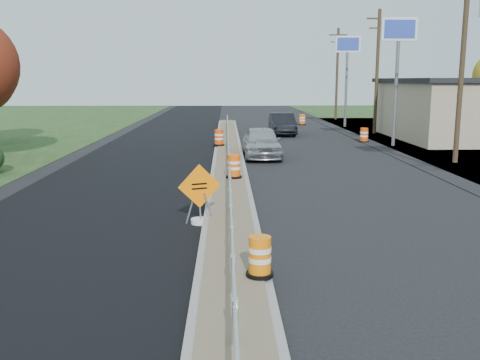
{
  "coord_description": "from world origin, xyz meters",
  "views": [
    {
      "loc": [
        -0.12,
        -17.53,
        4.17
      ],
      "look_at": [
        0.3,
        -1.24,
        1.1
      ],
      "focal_mm": 40.0,
      "sensor_mm": 36.0,
      "label": 1
    }
  ],
  "objects_px": {
    "barrel_shoulder_mid": "(364,135)",
    "barrel_shoulder_far": "(302,120)",
    "car_dark_mid": "(282,124)",
    "caution_sign": "(200,209)",
    "car_silver": "(262,142)",
    "barrel_median_mid": "(234,167)",
    "barrel_median_far": "(219,138)",
    "barrel_median_near": "(260,257)"
  },
  "relations": [
    {
      "from": "barrel_shoulder_mid",
      "to": "barrel_median_near",
      "type": "bearing_deg",
      "value": -108.79
    },
    {
      "from": "caution_sign",
      "to": "barrel_shoulder_far",
      "type": "xyz_separation_m",
      "value": [
        7.9,
        34.69,
        0.02
      ]
    },
    {
      "from": "barrel_median_near",
      "to": "barrel_shoulder_far",
      "type": "bearing_deg",
      "value": 80.74
    },
    {
      "from": "caution_sign",
      "to": "car_silver",
      "type": "bearing_deg",
      "value": 58.7
    },
    {
      "from": "barrel_shoulder_far",
      "to": "car_silver",
      "type": "xyz_separation_m",
      "value": [
        -5.2,
        -21.12,
        0.36
      ]
    },
    {
      "from": "caution_sign",
      "to": "barrel_shoulder_mid",
      "type": "xyz_separation_m",
      "value": [
        10.1,
        20.55,
        0.01
      ]
    },
    {
      "from": "barrel_median_far",
      "to": "barrel_shoulder_mid",
      "type": "relative_size",
      "value": 0.99
    },
    {
      "from": "caution_sign",
      "to": "barrel_shoulder_far",
      "type": "distance_m",
      "value": 35.57
    },
    {
      "from": "caution_sign",
      "to": "barrel_median_near",
      "type": "distance_m",
      "value": 5.08
    },
    {
      "from": "barrel_shoulder_mid",
      "to": "car_silver",
      "type": "xyz_separation_m",
      "value": [
        -7.4,
        -6.98,
        0.37
      ]
    },
    {
      "from": "caution_sign",
      "to": "barrel_median_far",
      "type": "bearing_deg",
      "value": 68.78
    },
    {
      "from": "barrel_median_far",
      "to": "barrel_shoulder_far",
      "type": "distance_m",
      "value": 19.15
    },
    {
      "from": "barrel_median_mid",
      "to": "barrel_median_far",
      "type": "height_order",
      "value": "barrel_median_far"
    },
    {
      "from": "barrel_shoulder_mid",
      "to": "barrel_shoulder_far",
      "type": "relative_size",
      "value": 0.98
    },
    {
      "from": "barrel_median_mid",
      "to": "barrel_shoulder_mid",
      "type": "distance_m",
      "value": 16.95
    },
    {
      "from": "barrel_shoulder_far",
      "to": "car_dark_mid",
      "type": "distance_m",
      "value": 9.33
    },
    {
      "from": "barrel_median_mid",
      "to": "car_silver",
      "type": "relative_size",
      "value": 0.19
    },
    {
      "from": "barrel_median_far",
      "to": "barrel_shoulder_mid",
      "type": "bearing_deg",
      "value": 19.55
    },
    {
      "from": "barrel_shoulder_mid",
      "to": "barrel_shoulder_far",
      "type": "distance_m",
      "value": 14.31
    },
    {
      "from": "car_silver",
      "to": "barrel_shoulder_far",
      "type": "bearing_deg",
      "value": 75.33
    },
    {
      "from": "barrel_shoulder_mid",
      "to": "car_silver",
      "type": "relative_size",
      "value": 0.2
    },
    {
      "from": "barrel_shoulder_far",
      "to": "barrel_shoulder_mid",
      "type": "bearing_deg",
      "value": -81.15
    },
    {
      "from": "barrel_median_near",
      "to": "barrel_median_far",
      "type": "distance_m",
      "value": 21.99
    },
    {
      "from": "barrel_median_mid",
      "to": "car_dark_mid",
      "type": "bearing_deg",
      "value": 78.42
    },
    {
      "from": "barrel_shoulder_mid",
      "to": "barrel_shoulder_far",
      "type": "bearing_deg",
      "value": 98.85
    },
    {
      "from": "barrel_median_near",
      "to": "barrel_median_mid",
      "type": "height_order",
      "value": "barrel_median_mid"
    },
    {
      "from": "car_silver",
      "to": "car_dark_mid",
      "type": "relative_size",
      "value": 0.99
    },
    {
      "from": "barrel_median_mid",
      "to": "barrel_shoulder_far",
      "type": "xyz_separation_m",
      "value": [
        6.81,
        28.49,
        -0.21
      ]
    },
    {
      "from": "barrel_median_mid",
      "to": "barrel_shoulder_far",
      "type": "distance_m",
      "value": 29.3
    },
    {
      "from": "barrel_median_mid",
      "to": "barrel_median_far",
      "type": "bearing_deg",
      "value": 93.88
    },
    {
      "from": "caution_sign",
      "to": "car_dark_mid",
      "type": "relative_size",
      "value": 0.36
    },
    {
      "from": "car_dark_mid",
      "to": "caution_sign",
      "type": "bearing_deg",
      "value": -101.72
    },
    {
      "from": "caution_sign",
      "to": "barrel_median_mid",
      "type": "relative_size",
      "value": 1.87
    },
    {
      "from": "barrel_median_mid",
      "to": "car_dark_mid",
      "type": "relative_size",
      "value": 0.19
    },
    {
      "from": "caution_sign",
      "to": "barrel_shoulder_far",
      "type": "relative_size",
      "value": 1.79
    },
    {
      "from": "barrel_median_mid",
      "to": "barrel_median_far",
      "type": "relative_size",
      "value": 0.99
    },
    {
      "from": "barrel_median_near",
      "to": "car_dark_mid",
      "type": "distance_m",
      "value": 30.88
    },
    {
      "from": "caution_sign",
      "to": "barrel_median_far",
      "type": "distance_m",
      "value": 17.09
    },
    {
      "from": "barrel_shoulder_far",
      "to": "car_dark_mid",
      "type": "relative_size",
      "value": 0.2
    },
    {
      "from": "barrel_median_near",
      "to": "barrel_median_far",
      "type": "relative_size",
      "value": 0.86
    },
    {
      "from": "barrel_median_far",
      "to": "car_dark_mid",
      "type": "height_order",
      "value": "car_dark_mid"
    },
    {
      "from": "barrel_median_mid",
      "to": "car_silver",
      "type": "xyz_separation_m",
      "value": [
        1.61,
        7.38,
        0.15
      ]
    }
  ]
}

